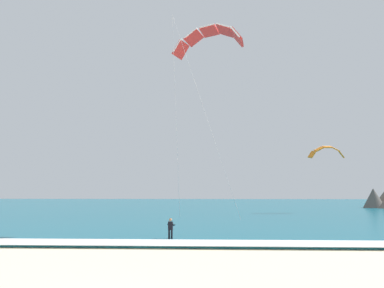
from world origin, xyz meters
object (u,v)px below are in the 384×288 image
object	(u,v)px
surfboard	(170,241)
kite_primary	(208,37)
kitesurfer	(171,228)
kite_distant	(327,151)

from	to	relation	value
surfboard	kite_primary	size ratio (longest dim) A/B	0.08
kitesurfer	surfboard	bearing A→B (deg)	-97.90
kitesurfer	kite_distant	world-z (taller)	kite_distant
surfboard	kitesurfer	xyz separation A→B (m)	(0.00, 0.02, 0.91)
surfboard	kite_distant	xyz separation A→B (m)	(22.77, 30.67, 10.25)
kitesurfer	kite_primary	xyz separation A→B (m)	(2.97, 6.20, 17.87)
surfboard	kitesurfer	distance (m)	0.91
kite_primary	kite_distant	size ratio (longest dim) A/B	3.09
surfboard	kite_primary	xyz separation A→B (m)	(2.97, 6.22, 18.78)
kite_primary	surfboard	bearing A→B (deg)	-115.55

